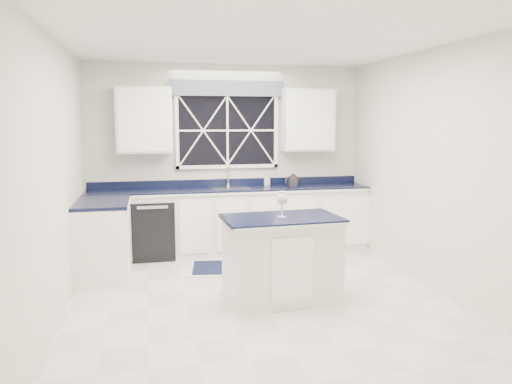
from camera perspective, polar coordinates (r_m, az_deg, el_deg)
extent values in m
plane|color=silver|center=(5.47, 0.50, -12.12)|extent=(4.50, 4.50, 0.00)
cube|color=beige|center=(7.36, -3.32, 3.93)|extent=(4.00, 0.10, 2.70)
cube|color=white|center=(7.19, -2.89, -3.42)|extent=(3.98, 0.60, 0.90)
cube|color=white|center=(6.35, -17.08, -5.36)|extent=(0.60, 1.00, 0.90)
cube|color=black|center=(7.11, -2.92, 0.29)|extent=(3.98, 0.64, 0.04)
cube|color=black|center=(7.11, -11.69, -4.05)|extent=(0.60, 0.58, 0.82)
cube|color=black|center=(7.31, -3.31, 7.04)|extent=(1.40, 0.02, 1.00)
cube|color=slate|center=(7.26, -3.27, 11.76)|extent=(1.65, 0.04, 0.22)
cube|color=white|center=(7.08, -12.67, 8.03)|extent=(0.75, 0.34, 0.90)
cube|color=white|center=(7.45, 5.92, 8.18)|extent=(0.75, 0.34, 0.90)
cylinder|color=#B6B7B9|center=(7.32, -3.20, 0.83)|extent=(0.05, 0.05, 0.04)
cylinder|color=#B6B7B9|center=(7.30, -3.21, 1.92)|extent=(0.02, 0.02, 0.28)
cylinder|color=#B6B7B9|center=(7.20, -3.10, 2.87)|extent=(0.02, 0.18, 0.02)
cube|color=white|center=(5.33, 2.92, -7.81)|extent=(1.19, 0.74, 0.86)
cube|color=black|center=(5.22, 2.96, -3.06)|extent=(1.25, 0.80, 0.04)
cube|color=beige|center=(6.53, -2.33, -8.64)|extent=(1.32, 0.91, 0.01)
cube|color=black|center=(6.53, -2.33, -8.56)|extent=(1.17, 0.76, 0.01)
cylinder|color=#2B2B2D|center=(7.32, 4.28, 1.20)|extent=(0.21, 0.21, 0.14)
cone|color=#2B2B2D|center=(7.31, 4.28, 1.96)|extent=(0.17, 0.17, 0.06)
torus|color=#2B2B2D|center=(7.27, 3.72, 1.24)|extent=(0.11, 0.05, 0.11)
cylinder|color=#2B2B2D|center=(7.37, 4.89, 1.40)|extent=(0.07, 0.04, 0.09)
cylinder|color=silver|center=(5.20, 2.98, -2.84)|extent=(0.09, 0.09, 0.01)
cylinder|color=silver|center=(5.19, 2.99, -2.02)|extent=(0.01, 0.01, 0.14)
ellipsoid|color=silver|center=(5.17, 3.00, -0.71)|extent=(0.11, 0.11, 0.14)
cylinder|color=#D4C570|center=(5.17, 3.00, -0.99)|extent=(0.09, 0.09, 0.06)
imported|color=silver|center=(7.42, 1.29, 1.53)|extent=(0.11, 0.11, 0.19)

